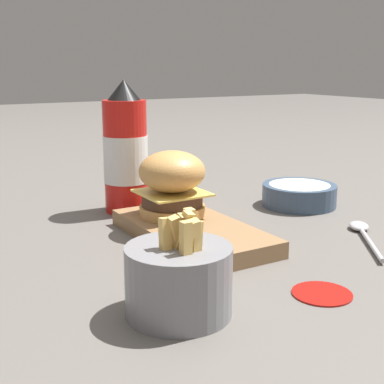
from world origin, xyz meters
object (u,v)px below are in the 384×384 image
Objects in this scene: burger at (171,183)px; fries_basket at (179,279)px; serving_board at (192,232)px; side_bowl at (299,194)px; spoon at (362,231)px; ketchup_bottle at (126,153)px.

burger reaches higher than fries_basket.
side_bowl is at bearing -75.60° from serving_board.
serving_board is 0.09m from burger.
spoon is at bearing 169.18° from side_bowl.
fries_basket is 0.50m from side_bowl.
serving_board is 1.77× the size of spoon.
burger is 0.15m from ketchup_bottle.
side_bowl is (0.01, -0.28, -0.06)m from burger.
burger is 0.45× the size of ketchup_bottle.
ketchup_bottle reaches higher than side_bowl.
fries_basket is at bearing 140.24° from spoon.
side_bowl is at bearing -56.43° from fries_basket.
side_bowl is at bearing -87.86° from burger.
side_bowl reaches higher than serving_board.
serving_board is 2.00× the size of side_bowl.
spoon is (-0.11, -0.24, -0.01)m from serving_board.
burger reaches higher than side_bowl.
fries_basket is (-0.20, 0.14, 0.03)m from serving_board.
side_bowl reaches higher than spoon.
burger is 0.30m from fries_basket.
spoon is at bearing -115.32° from serving_board.
ketchup_bottle is 1.50× the size of spoon.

